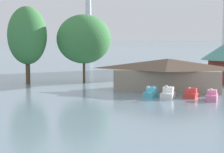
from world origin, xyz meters
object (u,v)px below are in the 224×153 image
(pedal_boat_white, at_px, (168,94))
(shoreline_tree_tall_left, at_px, (27,36))
(shoreline_tree_mid, at_px, (84,39))
(pedal_boat_pink, at_px, (212,96))
(pedal_boat_red, at_px, (191,94))
(pedal_boat_cyan, at_px, (151,93))
(boathouse, at_px, (168,74))

(pedal_boat_white, distance_m, shoreline_tree_tall_left, 27.83)
(shoreline_tree_mid, bearing_deg, shoreline_tree_tall_left, -156.34)
(pedal_boat_white, xyz_separation_m, pedal_boat_pink, (5.54, -0.43, -0.06))
(pedal_boat_red, xyz_separation_m, pedal_boat_pink, (2.57, -1.71, 0.02))
(pedal_boat_white, distance_m, pedal_boat_red, 3.23)
(pedal_boat_cyan, bearing_deg, shoreline_tree_mid, -122.30)
(pedal_boat_pink, bearing_deg, pedal_boat_white, -87.69)
(pedal_boat_red, bearing_deg, shoreline_tree_tall_left, -96.57)
(pedal_boat_cyan, height_order, boathouse, boathouse)
(pedal_boat_cyan, distance_m, boathouse, 7.51)
(pedal_boat_pink, xyz_separation_m, shoreline_tree_tall_left, (-29.95, 11.41, 7.70))
(pedal_boat_cyan, xyz_separation_m, shoreline_tree_mid, (-13.33, 14.39, 7.07))
(boathouse, xyz_separation_m, shoreline_tree_mid, (-15.07, 7.35, 5.13))
(pedal_boat_cyan, relative_size, pedal_boat_white, 0.87)
(pedal_boat_red, bearing_deg, pedal_boat_cyan, -67.98)
(pedal_boat_cyan, height_order, pedal_boat_red, pedal_boat_cyan)
(shoreline_tree_mid, bearing_deg, boathouse, -26.00)
(pedal_boat_cyan, bearing_deg, pedal_boat_red, 113.99)
(boathouse, bearing_deg, pedal_boat_pink, -52.45)
(shoreline_tree_mid, bearing_deg, pedal_boat_pink, -35.81)
(pedal_boat_white, xyz_separation_m, pedal_boat_red, (2.96, 1.28, -0.08))
(pedal_boat_pink, relative_size, boathouse, 0.18)
(pedal_boat_cyan, distance_m, pedal_boat_red, 5.33)
(shoreline_tree_tall_left, bearing_deg, pedal_boat_white, -24.22)
(pedal_boat_cyan, bearing_deg, pedal_boat_pink, 98.54)
(boathouse, relative_size, shoreline_tree_mid, 1.38)
(shoreline_tree_tall_left, bearing_deg, pedal_boat_pink, -20.87)
(boathouse, relative_size, shoreline_tree_tall_left, 1.25)
(shoreline_tree_tall_left, bearing_deg, pedal_boat_red, -19.51)
(pedal_boat_cyan, xyz_separation_m, boathouse, (1.75, 7.04, 1.94))
(pedal_boat_red, xyz_separation_m, shoreline_tree_mid, (-18.59, 13.55, 7.14))
(pedal_boat_pink, distance_m, shoreline_tree_mid, 27.04)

